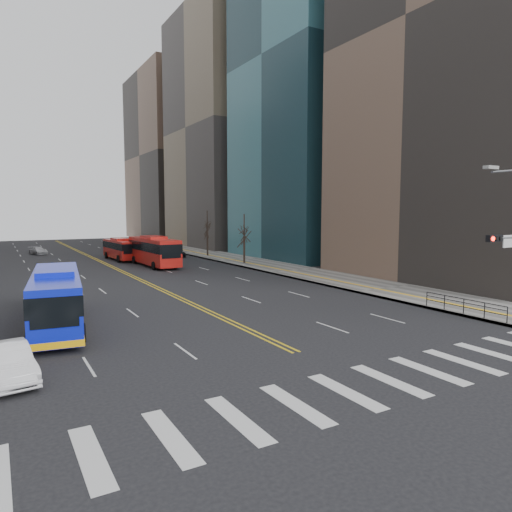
# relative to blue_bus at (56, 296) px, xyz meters

# --- Properties ---
(ground) EXTENTS (220.00, 220.00, 0.00)m
(ground) POSITION_rel_blue_bus_xyz_m (9.66, -16.33, -1.88)
(ground) COLOR black
(sidewalk_right) EXTENTS (7.00, 130.00, 0.15)m
(sidewalk_right) POSITION_rel_blue_bus_xyz_m (27.16, 28.67, -1.81)
(sidewalk_right) COLOR slate
(sidewalk_right) RESTS_ON ground
(crosswalk) EXTENTS (26.70, 4.00, 0.01)m
(crosswalk) POSITION_rel_blue_bus_xyz_m (9.66, -16.33, -1.87)
(crosswalk) COLOR silver
(crosswalk) RESTS_ON ground
(centerline) EXTENTS (0.55, 100.00, 0.01)m
(centerline) POSITION_rel_blue_bus_xyz_m (9.66, 38.67, -1.87)
(centerline) COLOR gold
(centerline) RESTS_ON ground
(office_towers) EXTENTS (83.00, 134.00, 58.00)m
(office_towers) POSITION_rel_blue_bus_xyz_m (9.78, 52.17, 22.04)
(office_towers) COLOR gray
(office_towers) RESTS_ON ground
(pedestrian_railing) EXTENTS (0.06, 6.06, 1.02)m
(pedestrian_railing) POSITION_rel_blue_bus_xyz_m (23.96, -10.33, -1.06)
(pedestrian_railing) COLOR black
(pedestrian_railing) RESTS_ON sidewalk_right
(street_trees) EXTENTS (35.20, 47.20, 7.60)m
(street_trees) POSITION_rel_blue_bus_xyz_m (2.48, 18.22, 2.99)
(street_trees) COLOR #2E221C
(street_trees) RESTS_ON ground
(blue_bus) EXTENTS (4.10, 12.56, 3.58)m
(blue_bus) POSITION_rel_blue_bus_xyz_m (0.00, 0.00, 0.00)
(blue_bus) COLOR #0D1CCE
(blue_bus) RESTS_ON ground
(red_bus_near) EXTENTS (3.38, 12.31, 3.85)m
(red_bus_near) POSITION_rel_blue_bus_xyz_m (14.57, 27.56, 0.25)
(red_bus_near) COLOR red
(red_bus_near) RESTS_ON ground
(red_bus_far) EXTENTS (2.89, 9.94, 3.16)m
(red_bus_far) POSITION_rel_blue_bus_xyz_m (12.53, 37.00, -0.12)
(red_bus_far) COLOR red
(red_bus_far) RESTS_ON ground
(car_white) EXTENTS (2.27, 4.83, 1.53)m
(car_white) POSITION_rel_blue_bus_xyz_m (-2.84, -8.51, -1.11)
(car_white) COLOR silver
(car_white) RESTS_ON ground
(car_dark_mid) EXTENTS (1.81, 4.43, 1.50)m
(car_dark_mid) POSITION_rel_blue_bus_xyz_m (21.16, 37.27, -1.13)
(car_dark_mid) COLOR black
(car_dark_mid) RESTS_ON ground
(car_silver) EXTENTS (2.97, 4.52, 1.22)m
(car_silver) POSITION_rel_blue_bus_xyz_m (2.99, 51.97, -1.27)
(car_silver) COLOR #ABABB0
(car_silver) RESTS_ON ground
(car_dark_far) EXTENTS (1.82, 3.87, 1.07)m
(car_dark_far) POSITION_rel_blue_bus_xyz_m (17.57, 61.48, -1.35)
(car_dark_far) COLOR black
(car_dark_far) RESTS_ON ground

